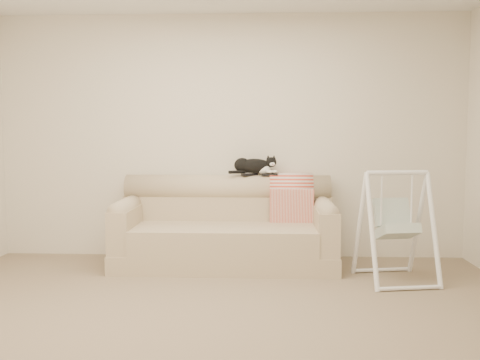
# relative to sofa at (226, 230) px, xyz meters

# --- Properties ---
(ground_plane) EXTENTS (5.00, 5.00, 0.00)m
(ground_plane) POSITION_rel_sofa_xyz_m (0.02, -1.62, -0.35)
(ground_plane) COLOR #6D5B4C
(ground_plane) RESTS_ON ground
(room_shell) EXTENTS (5.04, 4.04, 2.60)m
(room_shell) POSITION_rel_sofa_xyz_m (0.02, -1.62, 1.18)
(room_shell) COLOR silver
(room_shell) RESTS_ON ground
(sofa) EXTENTS (2.20, 0.93, 0.90)m
(sofa) POSITION_rel_sofa_xyz_m (0.00, 0.00, 0.00)
(sofa) COLOR tan
(sofa) RESTS_ON ground
(remote_a) EXTENTS (0.18, 0.14, 0.03)m
(remote_a) POSITION_rel_sofa_xyz_m (0.23, 0.22, 0.56)
(remote_a) COLOR black
(remote_a) RESTS_ON sofa
(remote_b) EXTENTS (0.17, 0.07, 0.02)m
(remote_b) POSITION_rel_sofa_xyz_m (0.45, 0.20, 0.56)
(remote_b) COLOR black
(remote_b) RESTS_ON sofa
(tuxedo_cat) EXTENTS (0.52, 0.25, 0.20)m
(tuxedo_cat) POSITION_rel_sofa_xyz_m (0.28, 0.24, 0.65)
(tuxedo_cat) COLOR black
(tuxedo_cat) RESTS_ON sofa
(throw_blanket) EXTENTS (0.45, 0.38, 0.58)m
(throw_blanket) POSITION_rel_sofa_xyz_m (0.67, 0.23, 0.37)
(throw_blanket) COLOR red
(throw_blanket) RESTS_ON sofa
(baby_swing) EXTENTS (0.72, 0.75, 1.01)m
(baby_swing) POSITION_rel_sofa_xyz_m (1.58, -0.55, 0.15)
(baby_swing) COLOR white
(baby_swing) RESTS_ON ground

